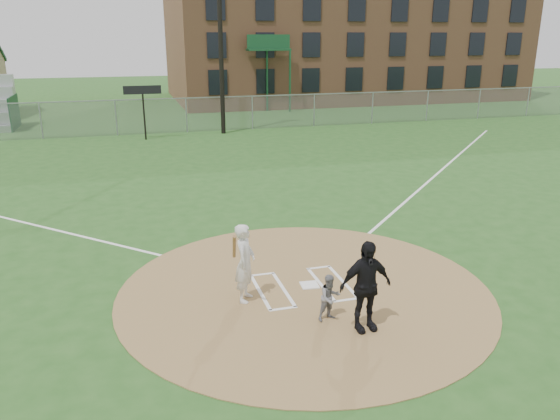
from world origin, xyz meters
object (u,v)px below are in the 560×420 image
object	(u,v)px
home_plate	(309,285)
batter_at_plate	(245,263)
catcher	(330,298)
umpire	(365,286)

from	to	relation	value
home_plate	batter_at_plate	xyz separation A→B (m)	(-1.57, -0.27, 0.86)
catcher	batter_at_plate	xyz separation A→B (m)	(-1.44, 1.32, 0.39)
home_plate	catcher	xyz separation A→B (m)	(-0.12, -1.59, 0.48)
umpire	batter_at_plate	distance (m)	2.69
home_plate	batter_at_plate	world-z (taller)	batter_at_plate
catcher	batter_at_plate	distance (m)	1.99
home_plate	batter_at_plate	size ratio (longest dim) A/B	0.22
catcher	umpire	distance (m)	0.85
umpire	batter_at_plate	bearing A→B (deg)	133.13
home_plate	umpire	size ratio (longest dim) A/B	0.22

